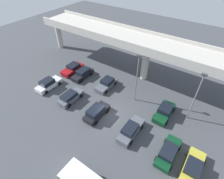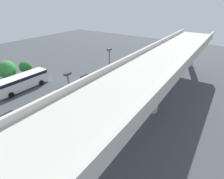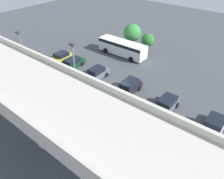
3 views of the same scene
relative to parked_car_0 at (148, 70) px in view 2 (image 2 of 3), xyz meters
The scene contains 17 objects.
ground_plane 13.58m from the parked_car_0, 23.28° to the right, with size 97.00×97.00×0.00m, color #424449.
highway_overpass 15.10m from the parked_car_0, 26.45° to the left, with size 46.55×6.27×7.96m.
parked_car_0 is the anchor object (origin of this frame).
parked_car_1 2.80m from the parked_car_0, ahead, with size 2.08×4.62×1.54m.
parked_car_2 8.33m from the parked_car_0, 47.82° to the right, with size 2.04×4.40×1.52m.
parked_car_3 8.31m from the parked_car_0, ahead, with size 2.19×4.49×1.51m.
parked_car_4 12.84m from the parked_car_0, 29.76° to the right, with size 2.07×4.33×1.66m.
parked_car_5 17.99m from the parked_car_0, 20.19° to the right, with size 1.97×4.90×1.61m.
parked_car_6 19.31m from the parked_car_0, ahead, with size 2.15×4.76×1.58m.
parked_car_7 23.08m from the parked_car_0, 16.04° to the right, with size 2.03×4.83×1.40m.
parked_car_8 25.95m from the parked_car_0, 14.67° to the right, with size 2.05×4.66×1.47m.
parked_car_9 5.99m from the parked_car_0, 89.88° to the right, with size 2.11×4.70×1.69m.
shuttle_bus 23.98m from the parked_car_0, 38.89° to the right, with size 8.88×2.67×2.48m.
lamp_post_near_aisle 22.68m from the parked_car_0, ahead, with size 0.70×0.35×7.86m.
lamp_post_mid_lot 14.61m from the parked_car_0, ahead, with size 0.70×0.35×8.22m.
tree_front_left 24.20m from the parked_car_0, 49.68° to the right, with size 2.27×2.27×3.58m.
tree_front_centre 26.63m from the parked_car_0, 44.23° to the right, with size 3.15×3.15×4.55m.
Camera 2 is at (19.96, 18.19, 13.92)m, focal length 28.00 mm.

